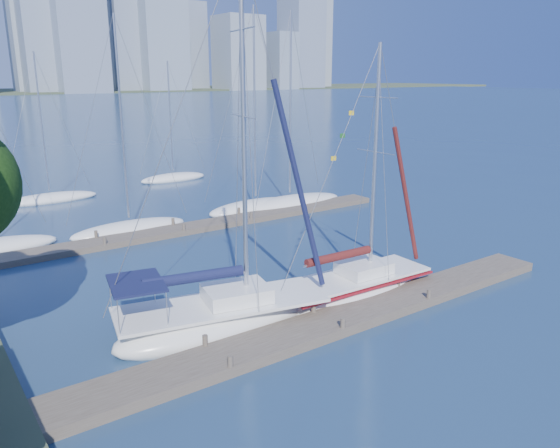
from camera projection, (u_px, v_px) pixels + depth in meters
ground at (327, 329)px, 21.87m from camera, size 700.00×700.00×0.00m
near_dock at (327, 324)px, 21.82m from camera, size 26.00×2.00×0.40m
far_dock at (193, 228)px, 35.53m from camera, size 30.00×1.80×0.36m
sailboat_navy at (222, 301)px, 21.68m from camera, size 9.45×4.75×14.94m
sailboat_maroon at (355, 276)px, 24.96m from camera, size 8.13×2.90×11.70m
bg_boat_1 at (130, 228)px, 35.01m from camera, size 7.81×3.40×13.61m
bg_boat_3 at (256, 207)px, 40.52m from camera, size 8.11×4.13×14.76m
bg_boat_4 at (290, 203)px, 41.77m from camera, size 9.65×6.15×14.56m
bg_boat_6 at (50, 199)px, 43.48m from camera, size 7.59×4.24×11.78m
bg_boat_7 at (173, 178)px, 52.04m from camera, size 6.57×2.40×11.27m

